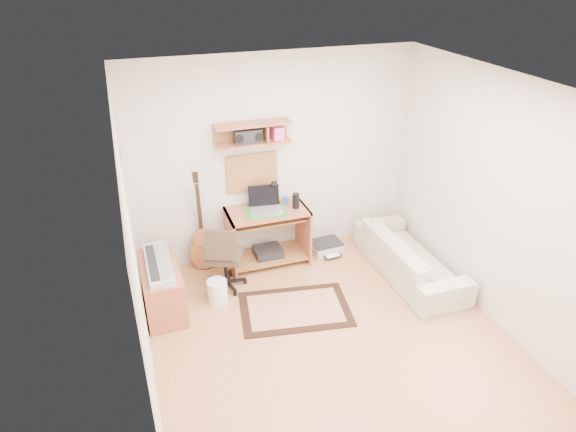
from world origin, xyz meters
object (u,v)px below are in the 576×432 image
object	(u,v)px
desk	(268,237)
sofa	(410,250)
task_chair	(225,255)
printer	(326,246)
cabinet	(162,288)

from	to	relation	value
desk	sofa	bearing A→B (deg)	-27.85
task_chair	printer	size ratio (longest dim) A/B	2.21
cabinet	sofa	world-z (taller)	sofa
task_chair	sofa	bearing A→B (deg)	11.41
desk	printer	size ratio (longest dim) A/B	2.55
cabinet	printer	xyz separation A→B (m)	(2.20, 0.52, -0.19)
desk	task_chair	size ratio (longest dim) A/B	1.15
cabinet	printer	distance (m)	2.26
printer	cabinet	bearing A→B (deg)	-170.33
desk	task_chair	world-z (taller)	task_chair
desk	cabinet	xyz separation A→B (m)	(-1.39, -0.54, -0.10)
task_chair	printer	bearing A→B (deg)	36.73
desk	printer	world-z (taller)	desk
cabinet	printer	world-z (taller)	cabinet
cabinet	printer	bearing A→B (deg)	13.30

